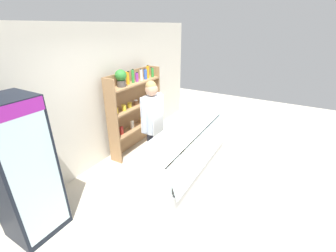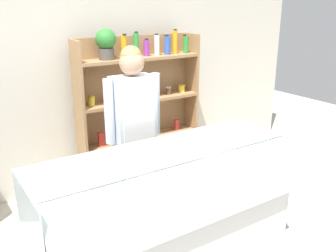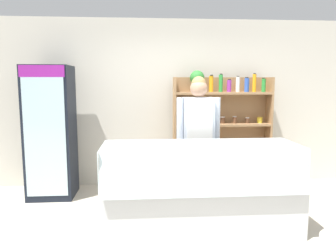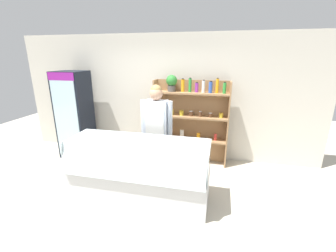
{
  "view_description": "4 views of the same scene",
  "coord_description": "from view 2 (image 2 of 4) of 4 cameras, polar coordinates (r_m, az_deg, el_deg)",
  "views": [
    {
      "loc": [
        -3.02,
        -1.34,
        2.65
      ],
      "look_at": [
        0.17,
        0.5,
        0.99
      ],
      "focal_mm": 24.0,
      "sensor_mm": 36.0,
      "label": 1
    },
    {
      "loc": [
        -1.43,
        -2.19,
        2.14
      ],
      "look_at": [
        0.41,
        0.6,
        1.03
      ],
      "focal_mm": 40.0,
      "sensor_mm": 36.0,
      "label": 2
    },
    {
      "loc": [
        -0.56,
        -3.44,
        1.69
      ],
      "look_at": [
        -0.26,
        0.47,
        1.17
      ],
      "focal_mm": 35.0,
      "sensor_mm": 36.0,
      "label": 3
    },
    {
      "loc": [
        1.27,
        -2.88,
        2.24
      ],
      "look_at": [
        0.39,
        0.82,
        1.05
      ],
      "focal_mm": 24.0,
      "sensor_mm": 36.0,
      "label": 4
    }
  ],
  "objects": [
    {
      "name": "shelving_unit",
      "position": [
        4.52,
        -4.88,
        4.27
      ],
      "size": [
        1.55,
        0.29,
        1.87
      ],
      "color": "#9E754C",
      "rests_on": "ground"
    },
    {
      "name": "back_wall",
      "position": [
        4.46,
        -14.33,
        7.62
      ],
      "size": [
        6.8,
        0.1,
        2.7
      ],
      "primitive_type": "cube",
      "color": "beige",
      "rests_on": "ground"
    },
    {
      "name": "shop_clerk",
      "position": [
        3.59,
        -5.25,
        0.72
      ],
      "size": [
        0.58,
        0.25,
        1.77
      ],
      "color": "#2D2D38",
      "rests_on": "ground"
    },
    {
      "name": "deli_display_case",
      "position": [
        3.3,
        -0.27,
        -15.23
      ],
      "size": [
        2.21,
        0.81,
        1.01
      ],
      "color": "silver",
      "rests_on": "ground"
    }
  ]
}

